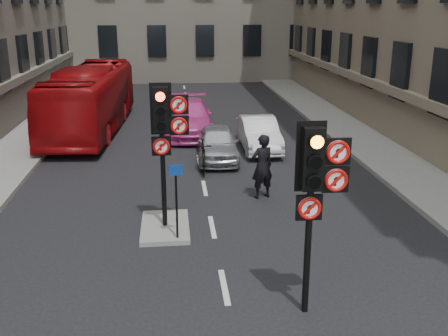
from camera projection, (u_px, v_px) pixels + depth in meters
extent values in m
cube|color=gray|center=(3.00, 157.00, 19.34)|extent=(3.00, 50.00, 0.16)
cube|color=gray|center=(379.00, 147.00, 20.74)|extent=(3.00, 50.00, 0.16)
cube|color=gray|center=(165.00, 227.00, 13.28)|extent=(1.20, 2.00, 0.12)
cylinder|color=black|center=(307.00, 252.00, 9.40)|extent=(0.12, 0.12, 2.40)
cube|color=black|center=(312.00, 159.00, 8.88)|extent=(0.36, 0.28, 1.10)
cube|color=black|center=(310.00, 157.00, 9.00)|extent=(0.52, 0.03, 1.25)
cylinder|color=orange|center=(317.00, 142.00, 8.54)|extent=(0.22, 0.01, 0.22)
cylinder|color=black|center=(316.00, 163.00, 8.64)|extent=(0.22, 0.01, 0.22)
cylinder|color=black|center=(315.00, 183.00, 8.75)|extent=(0.22, 0.01, 0.22)
cube|color=black|center=(337.00, 151.00, 8.86)|extent=(0.47, 0.05, 0.47)
cylinder|color=white|center=(338.00, 152.00, 8.82)|extent=(0.41, 0.02, 0.41)
torus|color=#BF0C0A|center=(338.00, 152.00, 8.81)|extent=(0.41, 0.06, 0.41)
cube|color=#BF0C0A|center=(338.00, 152.00, 8.80)|extent=(0.25, 0.01, 0.25)
cube|color=black|center=(335.00, 179.00, 9.01)|extent=(0.47, 0.05, 0.47)
cylinder|color=white|center=(336.00, 180.00, 8.97)|extent=(0.41, 0.02, 0.41)
torus|color=#BF0C0A|center=(336.00, 180.00, 8.96)|extent=(0.41, 0.06, 0.41)
cube|color=#BF0C0A|center=(336.00, 181.00, 8.95)|extent=(0.25, 0.01, 0.25)
cube|color=black|center=(309.00, 207.00, 9.12)|extent=(0.47, 0.05, 0.47)
cylinder|color=white|center=(310.00, 208.00, 9.08)|extent=(0.41, 0.02, 0.41)
torus|color=#BF0C0A|center=(310.00, 209.00, 9.06)|extent=(0.41, 0.06, 0.41)
cube|color=#BF0C0A|center=(310.00, 209.00, 9.06)|extent=(0.25, 0.01, 0.25)
cylinder|color=black|center=(163.00, 180.00, 12.91)|extent=(0.12, 0.12, 2.40)
cube|color=black|center=(161.00, 110.00, 12.38)|extent=(0.36, 0.28, 1.10)
cube|color=black|center=(161.00, 109.00, 12.51)|extent=(0.52, 0.03, 1.25)
cylinder|color=#FF1407|center=(160.00, 97.00, 12.05)|extent=(0.22, 0.02, 0.22)
cylinder|color=black|center=(161.00, 112.00, 12.15)|extent=(0.22, 0.02, 0.22)
cylinder|color=black|center=(161.00, 127.00, 12.26)|extent=(0.22, 0.02, 0.22)
cube|color=black|center=(179.00, 105.00, 12.37)|extent=(0.47, 0.05, 0.47)
cylinder|color=white|center=(179.00, 105.00, 12.33)|extent=(0.41, 0.02, 0.41)
torus|color=#BF0C0A|center=(179.00, 105.00, 12.32)|extent=(0.41, 0.06, 0.41)
cube|color=#BF0C0A|center=(179.00, 105.00, 12.31)|extent=(0.25, 0.02, 0.25)
cube|color=black|center=(179.00, 125.00, 12.52)|extent=(0.47, 0.05, 0.47)
cylinder|color=white|center=(179.00, 126.00, 12.48)|extent=(0.41, 0.02, 0.41)
torus|color=#BF0C0A|center=(179.00, 126.00, 12.47)|extent=(0.41, 0.06, 0.41)
cube|color=#BF0C0A|center=(179.00, 126.00, 12.46)|extent=(0.25, 0.02, 0.25)
cube|color=black|center=(161.00, 146.00, 12.63)|extent=(0.47, 0.05, 0.47)
cylinder|color=white|center=(161.00, 146.00, 12.59)|extent=(0.41, 0.02, 0.41)
torus|color=#BF0C0A|center=(161.00, 147.00, 12.57)|extent=(0.41, 0.06, 0.41)
cube|color=#BF0C0A|center=(161.00, 147.00, 12.57)|extent=(0.25, 0.02, 0.25)
imported|color=#A8ACB0|center=(218.00, 143.00, 19.15)|extent=(1.67, 3.71, 1.24)
imported|color=silver|center=(259.00, 134.00, 20.49)|extent=(1.35, 3.82, 1.26)
imported|color=#D43E98|center=(188.00, 118.00, 22.90)|extent=(2.16, 5.09, 1.47)
imported|color=#9C0B0F|center=(91.00, 99.00, 23.33)|extent=(3.04, 10.44, 2.87)
imported|color=black|center=(203.00, 156.00, 17.76)|extent=(0.55, 1.80, 1.07)
imported|color=black|center=(262.00, 166.00, 15.21)|extent=(0.81, 0.67, 1.91)
cylinder|color=black|center=(176.00, 202.00, 12.26)|extent=(0.05, 0.05, 1.80)
cube|color=navy|center=(176.00, 170.00, 11.98)|extent=(0.32, 0.08, 0.25)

